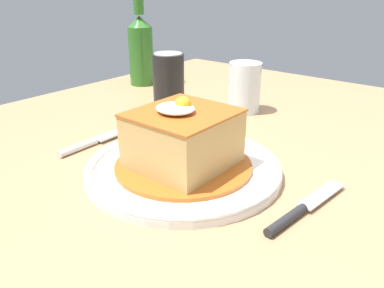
{
  "coord_description": "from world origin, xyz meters",
  "views": [
    {
      "loc": [
        0.3,
        -0.57,
        1.02
      ],
      "look_at": [
        -0.03,
        -0.16,
        0.79
      ],
      "focal_mm": 36.62,
      "sensor_mm": 36.0,
      "label": 1
    }
  ],
  "objects": [
    {
      "name": "sandwich_meal",
      "position": [
        -0.03,
        -0.18,
        0.8
      ],
      "size": [
        0.2,
        0.2,
        0.11
      ],
      "color": "#B75B1E",
      "rests_on": "main_plate"
    },
    {
      "name": "dining_table",
      "position": [
        0.0,
        0.0,
        0.64
      ],
      "size": [
        1.14,
        1.04,
        0.75
      ],
      "color": "#A87F56",
      "rests_on": "ground_plane"
    },
    {
      "name": "soda_can",
      "position": [
        -0.25,
        0.02,
        0.81
      ],
      "size": [
        0.07,
        0.07,
        0.12
      ],
      "color": "black",
      "rests_on": "dining_table"
    },
    {
      "name": "beer_bottle_green",
      "position": [
        -0.46,
        0.15,
        0.85
      ],
      "size": [
        0.06,
        0.06,
        0.27
      ],
      "color": "#2D6B23",
      "rests_on": "dining_table"
    },
    {
      "name": "knife",
      "position": [
        0.15,
        -0.18,
        0.75
      ],
      "size": [
        0.03,
        0.17,
        0.01
      ],
      "color": "#262628",
      "rests_on": "dining_table"
    },
    {
      "name": "drinking_glass",
      "position": [
        -0.12,
        0.12,
        0.79
      ],
      "size": [
        0.07,
        0.07,
        0.1
      ],
      "color": "#3F2314",
      "rests_on": "dining_table"
    },
    {
      "name": "fork",
      "position": [
        -0.22,
        -0.21,
        0.75
      ],
      "size": [
        0.02,
        0.14,
        0.01
      ],
      "color": "silver",
      "rests_on": "dining_table"
    },
    {
      "name": "main_plate",
      "position": [
        -0.03,
        -0.18,
        0.76
      ],
      "size": [
        0.29,
        0.29,
        0.02
      ],
      "color": "white",
      "rests_on": "dining_table"
    }
  ]
}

